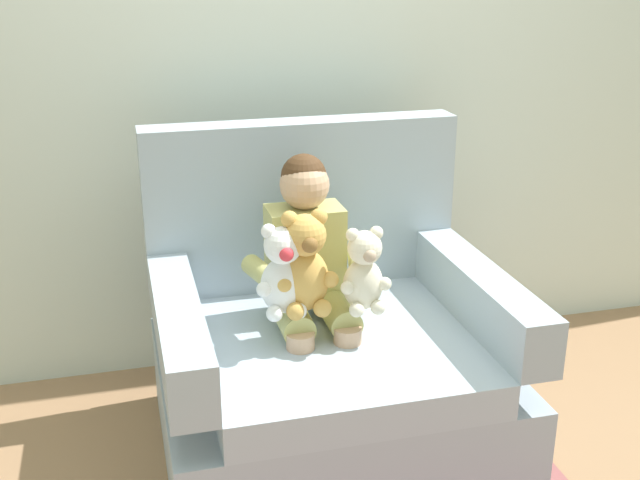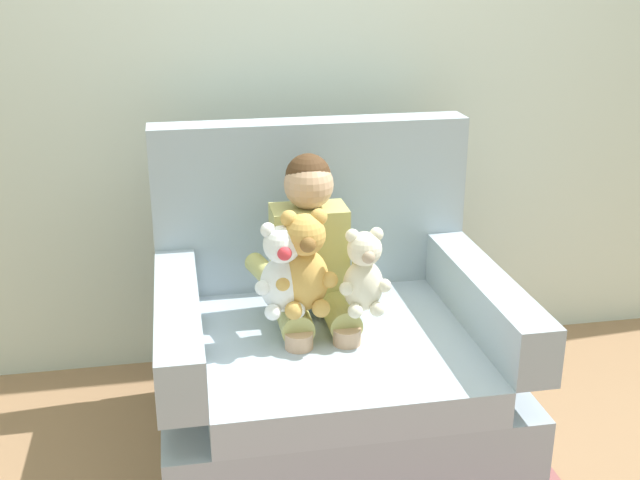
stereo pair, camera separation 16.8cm
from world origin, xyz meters
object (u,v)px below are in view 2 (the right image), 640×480
at_px(armchair, 329,357).
at_px(plush_honey, 305,265).
at_px(plush_cream, 364,274).
at_px(plush_white, 282,271).
at_px(seated_child, 312,264).

distance_m(armchair, plush_honey, 0.43).
xyz_separation_m(plush_cream, plush_white, (-0.26, 0.04, 0.01)).
bearing_deg(seated_child, plush_honey, -114.24).
bearing_deg(plush_white, plush_cream, -18.95).
distance_m(seated_child, plush_cream, 0.23).
height_order(plush_honey, plush_white, plush_honey).
xyz_separation_m(armchair, plush_cream, (0.08, -0.15, 0.38)).
bearing_deg(plush_cream, armchair, 137.16).
xyz_separation_m(plush_honey, plush_white, (-0.07, 0.00, -0.02)).
bearing_deg(armchair, plush_cream, -61.71).
bearing_deg(plush_honey, plush_white, -165.62).
bearing_deg(plush_white, armchair, 21.63).
relative_size(armchair, plush_cream, 4.07).
bearing_deg(plush_white, plush_honey, -11.09).
bearing_deg(armchair, plush_white, -148.06).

